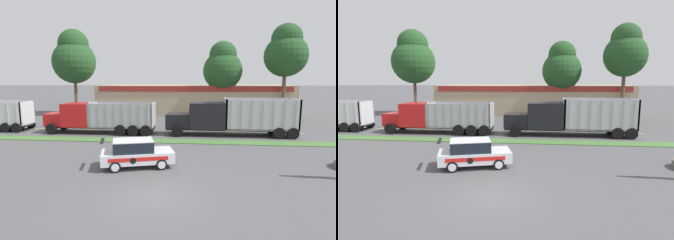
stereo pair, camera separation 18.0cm
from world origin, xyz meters
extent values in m
plane|color=#515154|center=(0.00, 0.00, 0.00)|extent=(600.00, 600.00, 0.00)
cube|color=#477538|center=(0.00, 11.06, 0.03)|extent=(120.00, 1.63, 0.06)
cube|color=yellow|center=(-15.28, 15.87, 0.00)|extent=(2.40, 0.14, 0.01)
cube|color=yellow|center=(-9.88, 15.87, 0.00)|extent=(2.40, 0.14, 0.01)
cube|color=yellow|center=(-4.48, 15.87, 0.00)|extent=(2.40, 0.14, 0.01)
cube|color=yellow|center=(0.92, 15.87, 0.00)|extent=(2.40, 0.14, 0.01)
cube|color=yellow|center=(6.32, 15.87, 0.00)|extent=(2.40, 0.14, 0.01)
cube|color=yellow|center=(11.72, 15.87, 0.00)|extent=(2.40, 0.14, 0.01)
cube|color=black|center=(-7.71, 14.24, 0.63)|extent=(11.01, 1.42, 0.18)
cube|color=red|center=(-12.25, 14.24, 1.35)|extent=(1.91, 2.11, 1.26)
cube|color=#B7B7BC|center=(-13.24, 14.24, 1.35)|extent=(0.06, 1.80, 1.07)
cube|color=red|center=(-9.93, 14.24, 1.86)|extent=(2.74, 2.58, 2.29)
cube|color=black|center=(-11.32, 14.24, 2.26)|extent=(0.04, 2.19, 1.03)
cylinder|color=silver|center=(-8.46, 13.41, 2.60)|extent=(0.14, 0.14, 1.48)
cube|color=#ADADB2|center=(-5.38, 14.24, 0.78)|extent=(6.35, 2.58, 0.12)
cube|color=#ADADB2|center=(-8.48, 14.24, 1.94)|extent=(0.16, 2.58, 2.32)
cube|color=#ADADB2|center=(-2.28, 14.24, 1.94)|extent=(0.16, 2.58, 2.32)
cube|color=#ADADB2|center=(-5.38, 13.04, 1.94)|extent=(6.35, 0.16, 2.32)
cube|color=#ADADB2|center=(-5.38, 15.45, 1.94)|extent=(6.35, 0.16, 2.32)
cube|color=#99999E|center=(-8.16, 12.94, 1.94)|extent=(0.10, 0.04, 2.20)
cube|color=#99999E|center=(-7.37, 12.94, 1.94)|extent=(0.10, 0.04, 2.20)
cube|color=#99999E|center=(-6.57, 12.94, 1.94)|extent=(0.10, 0.04, 2.20)
cube|color=#99999E|center=(-5.78, 12.94, 1.94)|extent=(0.10, 0.04, 2.20)
cube|color=#99999E|center=(-4.98, 12.94, 1.94)|extent=(0.10, 0.04, 2.20)
cube|color=#99999E|center=(-4.19, 12.94, 1.94)|extent=(0.10, 0.04, 2.20)
cube|color=#99999E|center=(-3.39, 12.94, 1.94)|extent=(0.10, 0.04, 2.20)
cube|color=#99999E|center=(-2.60, 12.94, 1.94)|extent=(0.10, 0.04, 2.20)
cylinder|color=black|center=(-12.25, 12.98, 0.54)|extent=(1.07, 0.30, 1.07)
cylinder|color=black|center=(-12.25, 15.51, 0.54)|extent=(1.07, 0.30, 1.07)
cylinder|color=black|center=(-2.80, 12.98, 0.54)|extent=(1.07, 0.30, 1.07)
cylinder|color=black|center=(-2.80, 15.51, 0.54)|extent=(1.07, 0.30, 1.07)
cylinder|color=black|center=(-4.05, 12.98, 0.54)|extent=(1.07, 0.30, 1.07)
cylinder|color=black|center=(-4.05, 15.51, 0.54)|extent=(1.07, 0.30, 1.07)
cylinder|color=black|center=(-5.30, 12.98, 0.54)|extent=(1.07, 0.30, 1.07)
cylinder|color=black|center=(-5.30, 15.51, 0.54)|extent=(1.07, 0.30, 1.07)
cube|color=black|center=(5.17, 14.23, 0.61)|extent=(12.24, 1.41, 0.18)
cube|color=black|center=(0.20, 14.23, 1.38)|extent=(2.29, 2.09, 1.36)
cube|color=#B7B7BC|center=(-0.98, 14.23, 1.38)|extent=(0.06, 1.79, 1.16)
cube|color=black|center=(3.00, 14.23, 1.94)|extent=(3.31, 2.55, 2.47)
cube|color=black|center=(1.32, 14.23, 2.37)|extent=(0.04, 2.17, 1.11)
cylinder|color=silver|center=(4.75, 13.40, 2.57)|extent=(0.14, 0.14, 1.26)
cube|color=#B7B7BC|center=(7.97, 14.23, 0.76)|extent=(6.64, 2.55, 0.12)
cube|color=#B7B7BC|center=(4.73, 14.23, 2.18)|extent=(0.16, 2.55, 2.82)
cube|color=#B7B7BC|center=(11.22, 14.23, 2.18)|extent=(0.16, 2.55, 2.82)
cube|color=#B7B7BC|center=(7.97, 13.03, 2.18)|extent=(6.64, 0.16, 2.82)
cube|color=#B7B7BC|center=(7.97, 15.43, 2.18)|extent=(6.64, 0.16, 2.82)
cube|color=#A3A3A8|center=(5.13, 12.93, 2.18)|extent=(0.10, 0.04, 2.68)
cube|color=#A3A3A8|center=(6.08, 12.93, 2.18)|extent=(0.10, 0.04, 2.68)
cube|color=#A3A3A8|center=(7.02, 12.93, 2.18)|extent=(0.10, 0.04, 2.68)
cube|color=#A3A3A8|center=(7.97, 12.93, 2.18)|extent=(0.10, 0.04, 2.68)
cube|color=#A3A3A8|center=(8.92, 12.93, 2.18)|extent=(0.10, 0.04, 2.68)
cube|color=#A3A3A8|center=(9.87, 12.93, 2.18)|extent=(0.10, 0.04, 2.68)
cube|color=#A3A3A8|center=(10.82, 12.93, 2.18)|extent=(0.10, 0.04, 2.68)
cylinder|color=black|center=(0.20, 12.97, 0.52)|extent=(1.05, 0.30, 1.05)
cylinder|color=black|center=(0.20, 15.49, 0.52)|extent=(1.05, 0.30, 1.05)
cylinder|color=black|center=(10.70, 12.97, 0.52)|extent=(1.05, 0.30, 1.05)
cylinder|color=black|center=(10.70, 15.49, 0.52)|extent=(1.05, 0.30, 1.05)
cylinder|color=black|center=(9.47, 12.97, 0.52)|extent=(1.05, 0.30, 1.05)
cylinder|color=black|center=(9.47, 15.49, 0.52)|extent=(1.05, 0.30, 1.05)
cube|color=silver|center=(-18.95, 14.68, 0.75)|extent=(6.57, 2.45, 0.12)
cube|color=silver|center=(-15.75, 14.68, 1.93)|extent=(0.16, 2.45, 2.36)
cube|color=silver|center=(-18.95, 15.83, 1.93)|extent=(6.57, 0.16, 2.36)
cube|color=#BCBCC1|center=(-17.08, 13.43, 1.93)|extent=(0.10, 0.04, 2.25)
cube|color=#BCBCC1|center=(-16.14, 13.43, 1.93)|extent=(0.10, 0.04, 2.25)
cylinder|color=black|center=(-16.27, 13.47, 0.51)|extent=(1.02, 0.30, 1.02)
cylinder|color=black|center=(-16.27, 15.89, 0.51)|extent=(1.02, 0.30, 1.02)
cylinder|color=black|center=(-17.47, 13.47, 0.51)|extent=(1.02, 0.30, 1.02)
cylinder|color=black|center=(-17.47, 15.89, 0.51)|extent=(1.02, 0.30, 1.02)
cylinder|color=black|center=(-18.66, 15.89, 0.51)|extent=(1.02, 0.30, 1.02)
cube|color=silver|center=(-1.72, 4.13, 0.66)|extent=(4.70, 2.98, 0.66)
cube|color=black|center=(-1.97, 4.06, 1.32)|extent=(2.75, 2.23, 0.66)
cube|color=silver|center=(-1.97, 4.06, 1.67)|extent=(2.75, 2.23, 0.04)
cube|color=black|center=(-3.72, 3.57, 1.71)|extent=(0.60, 1.49, 0.03)
cube|color=red|center=(-1.46, 3.23, 0.72)|extent=(3.36, 0.96, 0.23)
cylinder|color=black|center=(-1.78, 3.13, 0.66)|extent=(0.35, 0.11, 0.36)
cylinder|color=black|center=(-0.17, 3.64, 0.33)|extent=(0.68, 0.37, 0.65)
cylinder|color=silver|center=(-0.14, 3.54, 0.33)|extent=(0.44, 0.14, 0.46)
cylinder|color=black|center=(-0.66, 5.36, 0.33)|extent=(0.68, 0.37, 0.65)
cylinder|color=silver|center=(-0.69, 5.46, 0.33)|extent=(0.44, 0.14, 0.46)
cylinder|color=black|center=(-2.78, 2.91, 0.33)|extent=(0.68, 0.37, 0.65)
cylinder|color=silver|center=(-2.75, 2.81, 0.33)|extent=(0.44, 0.14, 0.46)
cylinder|color=black|center=(-3.26, 4.63, 0.33)|extent=(0.68, 0.37, 0.65)
cylinder|color=silver|center=(-3.29, 4.73, 0.33)|extent=(0.44, 0.14, 0.46)
cube|color=tan|center=(1.63, 33.71, 2.26)|extent=(30.05, 12.00, 4.52)
cube|color=maroon|center=(1.63, 27.66, 4.07)|extent=(28.55, 0.10, 0.80)
cylinder|color=brown|center=(-16.67, 28.42, 3.16)|extent=(0.46, 0.46, 6.32)
sphere|color=#234C23|center=(-16.67, 28.42, 8.12)|extent=(6.55, 6.55, 6.55)
sphere|color=#234C23|center=(-16.67, 28.42, 10.74)|extent=(4.58, 4.58, 4.58)
cylinder|color=brown|center=(14.15, 26.71, 3.53)|extent=(0.48, 0.48, 7.07)
sphere|color=#234C23|center=(14.15, 26.71, 8.64)|extent=(5.72, 5.72, 5.72)
sphere|color=#234C23|center=(14.15, 26.71, 10.93)|extent=(4.01, 4.01, 4.01)
cylinder|color=brown|center=(5.95, 28.89, 2.57)|extent=(0.63, 0.63, 5.14)
sphere|color=#234C23|center=(5.95, 28.89, 6.73)|extent=(5.76, 5.76, 5.76)
sphere|color=#234C23|center=(5.95, 28.89, 9.03)|extent=(4.03, 4.03, 4.03)
camera|label=1|loc=(1.63, -11.23, 5.24)|focal=28.00mm
camera|label=2|loc=(1.81, -11.21, 5.24)|focal=28.00mm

